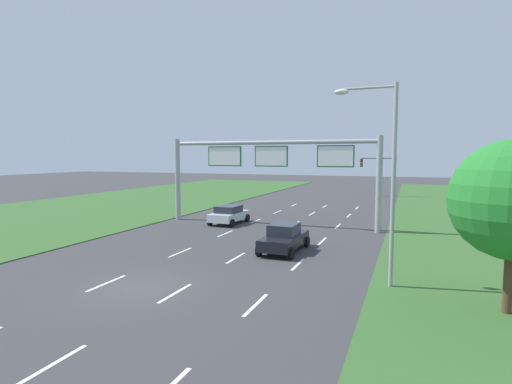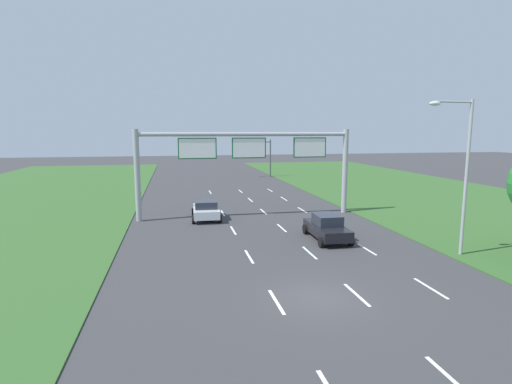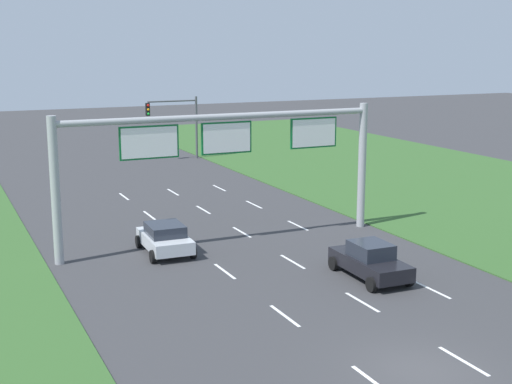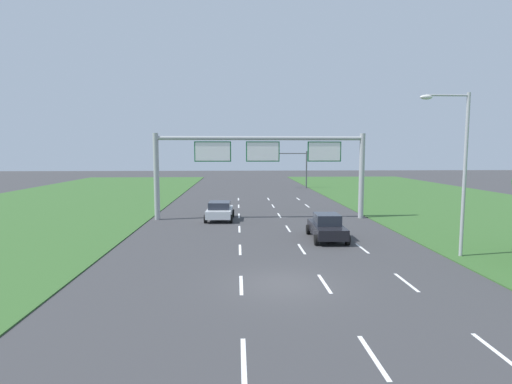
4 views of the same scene
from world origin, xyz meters
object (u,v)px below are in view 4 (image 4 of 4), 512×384
Objects in this scene: car_near_red at (220,210)px; traffic_light_mast at (294,163)px; car_lead_silver at (327,227)px; street_lamp at (458,160)px; sign_gantry at (262,159)px.

car_near_red is 0.72× the size of traffic_light_mast.
traffic_light_mast is at bearing 72.38° from car_near_red.
car_lead_silver is at bearing -44.66° from car_near_red.
car_near_red is 0.47× the size of street_lamp.
traffic_light_mast is at bearing 94.05° from street_lamp.
street_lamp is (12.77, -12.07, 4.30)m from car_near_red.
car_near_red is 0.23× the size of sign_gantry.
sign_gantry is (-3.62, 7.92, 4.15)m from car_lead_silver.
car_near_red is at bearing 136.62° from street_lamp.
car_lead_silver is 9.64m from sign_gantry.
car_lead_silver reaches higher than car_near_red.
sign_gantry is at bearing 116.03° from car_lead_silver.
street_lamp is (5.71, -4.55, 4.29)m from car_lead_silver.
traffic_light_mast is 39.87m from street_lamp.
traffic_light_mast is at bearing 86.76° from car_lead_silver.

